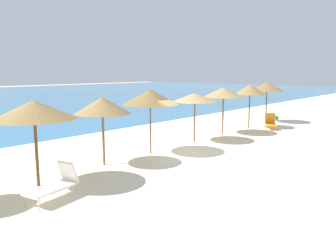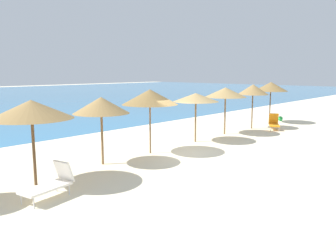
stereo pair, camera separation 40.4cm
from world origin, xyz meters
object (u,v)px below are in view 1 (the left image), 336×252
object	(u,v)px
beach_umbrella_2	(34,110)
beach_umbrella_5	(195,97)
beach_umbrella_3	(102,106)
beach_ball	(276,118)
lounge_chair_0	(55,184)
lounge_chair_1	(271,123)
beach_umbrella_6	(223,92)
beach_umbrella_7	(250,89)
beach_umbrella_8	(267,87)
beach_umbrella_4	(150,97)

from	to	relation	value
beach_umbrella_2	beach_umbrella_5	bearing A→B (deg)	2.68
beach_umbrella_2	beach_umbrella_3	xyz separation A→B (m)	(3.11, 0.44, -0.12)
beach_ball	lounge_chair_0	bearing A→B (deg)	-174.51
beach_umbrella_5	lounge_chair_1	xyz separation A→B (m)	(6.67, -1.33, -1.98)
beach_umbrella_6	lounge_chair_0	xyz separation A→B (m)	(-12.53, -2.01, -2.06)
beach_umbrella_7	beach_ball	size ratio (longest dim) A/B	8.13
beach_umbrella_7	beach_umbrella_8	world-z (taller)	beach_umbrella_8
beach_umbrella_2	beach_ball	world-z (taller)	beach_umbrella_2
beach_umbrella_2	beach_umbrella_3	world-z (taller)	beach_umbrella_2
beach_umbrella_3	lounge_chair_1	distance (m)	13.04
beach_umbrella_5	beach_umbrella_7	size ratio (longest dim) A/B	0.90
beach_umbrella_8	beach_umbrella_5	bearing A→B (deg)	-179.00
beach_umbrella_6	beach_umbrella_8	size ratio (longest dim) A/B	0.94
beach_umbrella_3	beach_umbrella_5	distance (m)	6.15
beach_umbrella_7	lounge_chair_1	size ratio (longest dim) A/B	1.92
beach_umbrella_3	beach_umbrella_5	size ratio (longest dim) A/B	1.05
beach_umbrella_5	lounge_chair_1	distance (m)	7.08
beach_umbrella_3	beach_umbrella_5	world-z (taller)	beach_umbrella_3
beach_umbrella_3	lounge_chair_0	world-z (taller)	beach_umbrella_3
beach_umbrella_2	beach_umbrella_6	size ratio (longest dim) A/B	1.01
lounge_chair_1	beach_umbrella_7	bearing A→B (deg)	-1.05
beach_umbrella_4	beach_umbrella_8	world-z (taller)	beach_umbrella_8
beach_umbrella_2	lounge_chair_0	world-z (taller)	beach_umbrella_2
beach_umbrella_7	beach_umbrella_8	size ratio (longest dim) A/B	0.98
beach_umbrella_6	beach_umbrella_8	xyz separation A→B (m)	(6.09, 0.06, 0.14)
beach_umbrella_8	beach_ball	xyz separation A→B (m)	(1.58, -0.14, -2.48)
beach_umbrella_6	beach_ball	bearing A→B (deg)	-0.55
lounge_chair_1	beach_umbrella_4	bearing A→B (deg)	52.85
beach_umbrella_6	beach_umbrella_2	bearing A→B (deg)	-177.54
beach_umbrella_3	beach_umbrella_8	size ratio (longest dim) A/B	0.92
beach_umbrella_2	beach_umbrella_5	xyz separation A→B (m)	(9.26, 0.43, -0.15)
beach_umbrella_4	beach_umbrella_8	bearing A→B (deg)	1.03
beach_umbrella_4	lounge_chair_0	world-z (taller)	beach_umbrella_4
beach_umbrella_7	lounge_chair_0	distance (m)	15.76
beach_umbrella_4	beach_umbrella_6	bearing A→B (deg)	1.43
beach_umbrella_3	beach_umbrella_6	world-z (taller)	beach_umbrella_6
lounge_chair_0	lounge_chair_1	distance (m)	16.20
beach_umbrella_3	beach_umbrella_8	xyz separation A→B (m)	(15.24, 0.15, 0.25)
beach_umbrella_7	lounge_chair_0	bearing A→B (deg)	-173.29
beach_umbrella_5	lounge_chair_0	world-z (taller)	beach_umbrella_5
beach_umbrella_3	beach_umbrella_4	size ratio (longest dim) A/B	0.93
beach_umbrella_5	beach_ball	size ratio (longest dim) A/B	7.29
lounge_chair_0	lounge_chair_1	world-z (taller)	lounge_chair_0
beach_umbrella_2	beach_umbrella_4	xyz separation A→B (m)	(5.77, 0.36, 0.07)
beach_umbrella_3	beach_ball	xyz separation A→B (m)	(16.83, 0.01, -2.23)
beach_umbrella_5	beach_umbrella_7	xyz separation A→B (m)	(5.98, -0.09, 0.19)
beach_umbrella_2	beach_umbrella_4	world-z (taller)	beach_umbrella_4
beach_ball	beach_umbrella_6	bearing A→B (deg)	179.45
beach_umbrella_2	lounge_chair_1	size ratio (longest dim) A/B	1.87
beach_umbrella_3	lounge_chair_1	size ratio (longest dim) A/B	1.81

